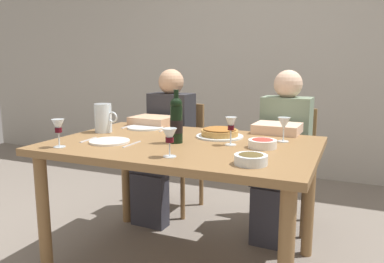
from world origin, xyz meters
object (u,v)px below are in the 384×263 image
Objects in this scene: chair_left at (179,149)px; chair_right at (288,158)px; dining_table at (183,158)px; diner_left at (164,140)px; diner_right at (282,149)px; wine_glass_right_diner at (170,137)px; dinner_plate_left_setting at (110,141)px; wine_glass_spare at (231,125)px; water_pitcher at (103,120)px; wine_glass_left_diner at (284,124)px; olive_bowl at (251,158)px; wine_bottle at (176,120)px; baked_tart at (220,133)px; wine_glass_centre at (58,127)px; dinner_plate_right_setting at (145,127)px; salad_bowl at (262,143)px.

chair_left is 0.90m from chair_right.
diner_left is at bearing 125.25° from dining_table.
diner_right reaches higher than chair_right.
wine_glass_right_diner is 0.61× the size of dinner_plate_left_setting.
diner_left is (-0.73, 0.61, -0.25)m from wine_glass_spare.
wine_glass_right_diner is at bearing 75.81° from chair_right.
wine_glass_left_diner is (1.14, 0.15, 0.02)m from water_pitcher.
chair_right is at bearing 91.30° from olive_bowl.
dining_table is at bearing 104.08° from wine_glass_right_diner.
dining_table is at bearing 44.01° from wine_bottle.
wine_glass_right_diner is 1.35m from chair_right.
diner_left reaches higher than dinner_plate_left_setting.
water_pitcher reaches higher than wine_glass_left_diner.
baked_tart reaches higher than dining_table.
dinner_plate_left_setting is at bearing 50.40° from wine_glass_centre.
wine_glass_spare is (0.13, -0.19, 0.08)m from baked_tart.
dinner_plate_right_setting is at bearing 35.84° from chair_right.
wine_bottle is 2.13× the size of wine_glass_left_diner.
water_pitcher is at bearing 81.31° from chair_left.
wine_glass_centre is at bearing 88.18° from chair_left.
wine_glass_centre reaches higher than dinner_plate_left_setting.
wine_glass_spare reaches higher than wine_glass_right_diner.
chair_right is (0.48, 0.94, -0.39)m from wine_bottle.
dinner_plate_left_setting is (-0.47, 0.17, -0.09)m from wine_glass_right_diner.
chair_right reaches higher than salad_bowl.
chair_left is (-0.53, 1.22, -0.36)m from wine_glass_right_diner.
wine_glass_left_diner is 0.16× the size of chair_right.
diner_left reaches higher than olive_bowl.
baked_tart is 0.57m from diner_right.
wine_glass_spare is 0.68× the size of dinner_plate_left_setting.
diner_left is at bearing 157.74° from wine_glass_left_diner.
water_pitcher is 1.39m from chair_right.
wine_glass_spare is at bearing 143.48° from diner_left.
chair_left is at bearing 93.37° from dinner_plate_left_setting.
wine_glass_spare is at bearing -140.54° from wine_glass_left_diner.
wine_glass_centre is (-0.70, -0.61, 0.08)m from baked_tart.
baked_tart is at bearing 84.03° from wine_glass_right_diner.
wine_glass_right_diner is at bearing -51.75° from dinner_plate_right_setting.
dining_table is 10.60× the size of wine_glass_left_diner.
water_pitcher is 0.65× the size of baked_tart.
wine_glass_centre reaches higher than dinner_plate_right_setting.
chair_left is at bearing -89.44° from diner_left.
wine_glass_left_diner is 0.90× the size of wine_glass_spare.
dining_table is at bearing 128.54° from diner_left.
dinner_plate_left_setting is at bearing 170.31° from olive_bowl.
wine_bottle is at bearing 125.79° from diner_left.
dinner_plate_left_setting is at bearing 160.35° from wine_glass_right_diner.
dinner_plate_left_setting is 1.20m from diner_right.
water_pitcher reaches higher than wine_glass_right_diner.
diner_right reaches higher than wine_glass_left_diner.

